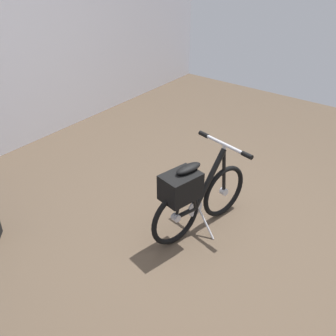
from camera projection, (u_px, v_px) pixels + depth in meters
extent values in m
plane|color=brown|center=(195.00, 249.00, 2.94)|extent=(6.94, 6.94, 0.00)
torus|color=black|center=(224.00, 191.00, 3.19)|extent=(0.46, 0.14, 0.46)
cylinder|color=#B7B7BC|center=(224.00, 191.00, 3.19)|extent=(0.07, 0.06, 0.06)
torus|color=black|center=(176.00, 218.00, 2.90)|extent=(0.46, 0.14, 0.46)
cylinder|color=#B7B7BC|center=(176.00, 218.00, 2.90)|extent=(0.07, 0.06, 0.06)
cylinder|color=black|center=(186.00, 213.00, 2.96)|extent=(0.21, 0.08, 0.05)
cylinder|color=black|center=(209.00, 179.00, 2.98)|extent=(0.32, 0.11, 0.45)
cylinder|color=black|center=(192.00, 190.00, 2.89)|extent=(0.12, 0.06, 0.39)
cylinder|color=black|center=(186.00, 213.00, 2.96)|extent=(0.20, 0.07, 0.04)
cylinder|color=black|center=(224.00, 171.00, 3.07)|extent=(0.08, 0.04, 0.42)
cylinder|color=black|center=(182.00, 195.00, 2.83)|extent=(0.14, 0.05, 0.37)
ellipsoid|color=black|center=(189.00, 168.00, 2.76)|extent=(0.23, 0.13, 0.05)
cylinder|color=#B7B7BC|center=(224.00, 147.00, 2.94)|extent=(0.03, 0.03, 0.04)
cylinder|color=#B7B7BC|center=(224.00, 144.00, 2.93)|extent=(0.12, 0.44, 0.03)
cylinder|color=black|center=(247.00, 155.00, 2.79)|extent=(0.05, 0.10, 0.04)
cylinder|color=black|center=(204.00, 134.00, 3.07)|extent=(0.05, 0.10, 0.04)
cylinder|color=#B7B7BC|center=(195.00, 208.00, 3.01)|extent=(0.14, 0.04, 0.14)
cylinder|color=#B7B7BC|center=(206.00, 223.00, 3.04)|extent=(0.06, 0.19, 0.22)
cube|color=black|center=(181.00, 186.00, 2.78)|extent=(0.32, 0.25, 0.20)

